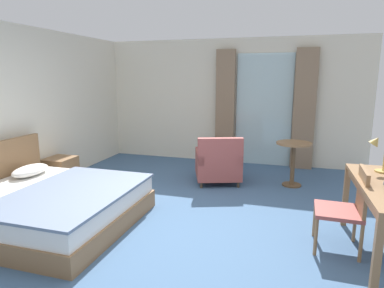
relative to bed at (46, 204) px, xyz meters
name	(u,v)px	position (x,y,z in m)	size (l,w,h in m)	color
ground	(170,237)	(1.55, 0.20, -0.30)	(5.86, 7.64, 0.10)	#426084
wall_back	(229,102)	(1.55, 3.76, 1.02)	(5.46, 0.12, 2.55)	silver
balcony_glass_door	(264,110)	(2.27, 3.68, 0.87)	(1.11, 0.02, 2.24)	silver
curtain_panel_left	(225,108)	(1.49, 3.58, 0.91)	(0.38, 0.10, 2.32)	#897056
curtain_panel_right	(304,110)	(3.04, 3.58, 0.91)	(0.42, 0.10, 2.32)	#897056
bed	(46,204)	(0.00, 0.00, 0.00)	(2.00, 1.91, 0.94)	olive
nightstand	(61,171)	(-0.83, 1.33, -0.02)	(0.43, 0.46, 0.47)	olive
desk_chair	(347,205)	(3.43, 0.39, 0.24)	(0.47, 0.49, 0.89)	#9E4C47
desk_lamp	(378,150)	(3.75, 0.78, 0.76)	(0.25, 0.17, 0.41)	tan
armchair_by_window	(218,164)	(1.67, 2.20, 0.08)	(0.94, 0.96, 0.83)	#9E4C47
round_cafe_table	(293,155)	(2.88, 2.41, 0.28)	(0.57, 0.57, 0.74)	olive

